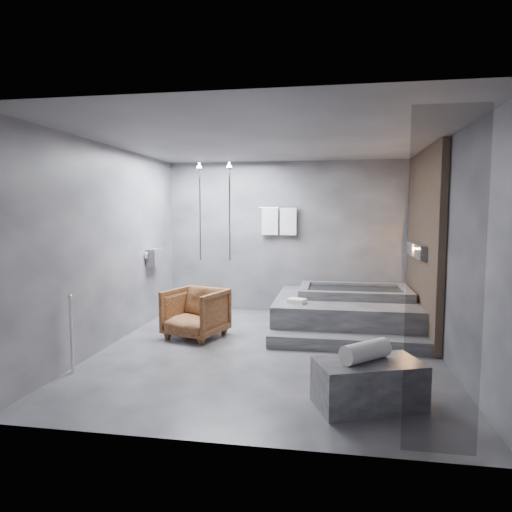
# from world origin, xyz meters

# --- Properties ---
(room) EXTENTS (5.00, 5.04, 2.82)m
(room) POSITION_xyz_m (0.40, 0.24, 1.73)
(room) COLOR #323234
(room) RESTS_ON ground
(tub_deck) EXTENTS (2.20, 2.00, 0.50)m
(tub_deck) POSITION_xyz_m (1.05, 1.45, 0.25)
(tub_deck) COLOR #37373A
(tub_deck) RESTS_ON ground
(tub_step) EXTENTS (2.20, 0.36, 0.18)m
(tub_step) POSITION_xyz_m (1.05, 0.27, 0.09)
(tub_step) COLOR #37373A
(tub_step) RESTS_ON ground
(concrete_bench) EXTENTS (1.13, 0.87, 0.45)m
(concrete_bench) POSITION_xyz_m (1.19, -1.57, 0.23)
(concrete_bench) COLOR #333336
(concrete_bench) RESTS_ON ground
(driftwood_chair) EXTENTS (1.00, 1.01, 0.73)m
(driftwood_chair) POSITION_xyz_m (-1.18, 0.53, 0.37)
(driftwood_chair) COLOR #3F210F
(driftwood_chair) RESTS_ON ground
(rolled_towel) EXTENTS (0.52, 0.51, 0.19)m
(rolled_towel) POSITION_xyz_m (1.16, -1.57, 0.55)
(rolled_towel) COLOR white
(rolled_towel) RESTS_ON concrete_bench
(deck_towel) EXTENTS (0.30, 0.26, 0.07)m
(deck_towel) POSITION_xyz_m (0.31, 0.85, 0.53)
(deck_towel) COLOR silver
(deck_towel) RESTS_ON tub_deck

